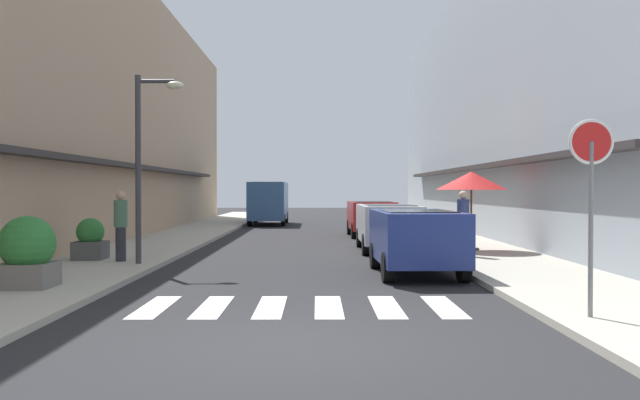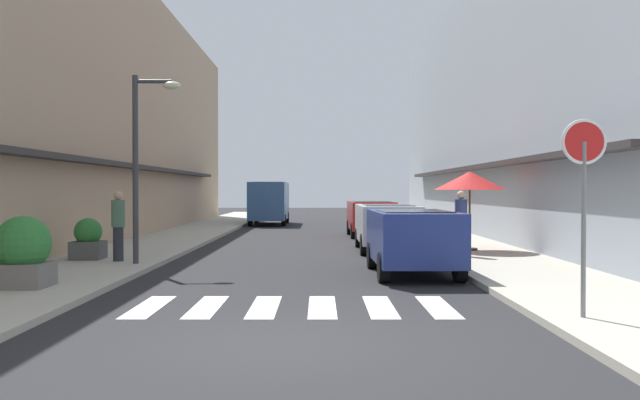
{
  "view_description": "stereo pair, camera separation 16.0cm",
  "coord_description": "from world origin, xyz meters",
  "px_view_note": "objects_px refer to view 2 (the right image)",
  "views": [
    {
      "loc": [
        0.28,
        -8.44,
        1.93
      ],
      "look_at": [
        0.39,
        12.88,
        1.62
      ],
      "focal_mm": 38.3,
      "sensor_mm": 36.0,
      "label": 1
    },
    {
      "loc": [
        0.44,
        -8.44,
        1.93
      ],
      "look_at": [
        0.39,
        12.88,
        1.62
      ],
      "focal_mm": 38.3,
      "sensor_mm": 36.0,
      "label": 2
    }
  ],
  "objects_px": {
    "round_street_sign": "(586,165)",
    "pedestrian_walking_near": "(463,221)",
    "planter_corner": "(25,252)",
    "parked_car_near": "(414,235)",
    "planter_midblock": "(90,240)",
    "parked_car_far": "(372,214)",
    "street_lamp": "(146,147)",
    "cafe_umbrella": "(471,181)",
    "parked_car_mid": "(388,222)",
    "delivery_van": "(271,199)",
    "pedestrian_walking_far": "(120,224)"
  },
  "relations": [
    {
      "from": "pedestrian_walking_near",
      "to": "street_lamp",
      "type": "bearing_deg",
      "value": -143.96
    },
    {
      "from": "parked_car_mid",
      "to": "pedestrian_walking_near",
      "type": "xyz_separation_m",
      "value": [
        1.79,
        -2.72,
        0.15
      ]
    },
    {
      "from": "parked_car_far",
      "to": "round_street_sign",
      "type": "bearing_deg",
      "value": -84.91
    },
    {
      "from": "street_lamp",
      "to": "pedestrian_walking_far",
      "type": "xyz_separation_m",
      "value": [
        -0.8,
        0.55,
        -1.93
      ]
    },
    {
      "from": "parked_car_mid",
      "to": "round_street_sign",
      "type": "bearing_deg",
      "value": -82.04
    },
    {
      "from": "parked_car_near",
      "to": "round_street_sign",
      "type": "height_order",
      "value": "round_street_sign"
    },
    {
      "from": "cafe_umbrella",
      "to": "pedestrian_walking_near",
      "type": "bearing_deg",
      "value": -109.38
    },
    {
      "from": "pedestrian_walking_far",
      "to": "parked_car_mid",
      "type": "bearing_deg",
      "value": 121.66
    },
    {
      "from": "delivery_van",
      "to": "cafe_umbrella",
      "type": "xyz_separation_m",
      "value": [
        7.33,
        -17.42,
        0.79
      ]
    },
    {
      "from": "parked_car_near",
      "to": "round_street_sign",
      "type": "bearing_deg",
      "value": -74.0
    },
    {
      "from": "delivery_van",
      "to": "pedestrian_walking_far",
      "type": "distance_m",
      "value": 20.77
    },
    {
      "from": "planter_corner",
      "to": "pedestrian_walking_near",
      "type": "distance_m",
      "value": 11.21
    },
    {
      "from": "parked_car_far",
      "to": "planter_midblock",
      "type": "distance_m",
      "value": 13.21
    },
    {
      "from": "parked_car_far",
      "to": "planter_midblock",
      "type": "bearing_deg",
      "value": -128.22
    },
    {
      "from": "parked_car_far",
      "to": "cafe_umbrella",
      "type": "bearing_deg",
      "value": -72.48
    },
    {
      "from": "parked_car_near",
      "to": "planter_corner",
      "type": "bearing_deg",
      "value": -160.24
    },
    {
      "from": "planter_midblock",
      "to": "parked_car_far",
      "type": "bearing_deg",
      "value": 51.78
    },
    {
      "from": "round_street_sign",
      "to": "planter_corner",
      "type": "xyz_separation_m",
      "value": [
        -9.28,
        3.01,
        -1.5
      ]
    },
    {
      "from": "parked_car_mid",
      "to": "parked_car_near",
      "type": "bearing_deg",
      "value": -90.0
    },
    {
      "from": "pedestrian_walking_far",
      "to": "parked_car_far",
      "type": "bearing_deg",
      "value": 148.21
    },
    {
      "from": "parked_car_far",
      "to": "pedestrian_walking_far",
      "type": "relative_size",
      "value": 2.22
    },
    {
      "from": "delivery_van",
      "to": "pedestrian_walking_far",
      "type": "height_order",
      "value": "delivery_van"
    },
    {
      "from": "parked_car_near",
      "to": "parked_car_mid",
      "type": "height_order",
      "value": "same"
    },
    {
      "from": "parked_car_near",
      "to": "delivery_van",
      "type": "distance_m",
      "value": 23.07
    },
    {
      "from": "parked_car_far",
      "to": "planter_corner",
      "type": "distance_m",
      "value": 17.29
    },
    {
      "from": "parked_car_near",
      "to": "planter_corner",
      "type": "relative_size",
      "value": 2.97
    },
    {
      "from": "delivery_van",
      "to": "pedestrian_walking_far",
      "type": "xyz_separation_m",
      "value": [
        -2.31,
        -20.64,
        -0.34
      ]
    },
    {
      "from": "street_lamp",
      "to": "cafe_umbrella",
      "type": "xyz_separation_m",
      "value": [
        8.84,
        3.77,
        -0.8
      ]
    },
    {
      "from": "planter_corner",
      "to": "pedestrian_walking_near",
      "type": "xyz_separation_m",
      "value": [
        9.42,
        6.06,
        0.29
      ]
    },
    {
      "from": "planter_midblock",
      "to": "parked_car_near",
      "type": "bearing_deg",
      "value": -16.32
    },
    {
      "from": "street_lamp",
      "to": "planter_midblock",
      "type": "height_order",
      "value": "street_lamp"
    },
    {
      "from": "round_street_sign",
      "to": "parked_car_near",
      "type": "bearing_deg",
      "value": 106.0
    },
    {
      "from": "round_street_sign",
      "to": "street_lamp",
      "type": "relative_size",
      "value": 0.61
    },
    {
      "from": "parked_car_far",
      "to": "planter_corner",
      "type": "relative_size",
      "value": 2.98
    },
    {
      "from": "cafe_umbrella",
      "to": "delivery_van",
      "type": "bearing_deg",
      "value": 112.84
    },
    {
      "from": "delivery_van",
      "to": "parked_car_far",
      "type": "bearing_deg",
      "value": -63.26
    },
    {
      "from": "parked_car_near",
      "to": "delivery_van",
      "type": "bearing_deg",
      "value": 102.32
    },
    {
      "from": "round_street_sign",
      "to": "pedestrian_walking_near",
      "type": "relative_size",
      "value": 1.57
    },
    {
      "from": "parked_car_near",
      "to": "cafe_umbrella",
      "type": "relative_size",
      "value": 1.67
    },
    {
      "from": "cafe_umbrella",
      "to": "planter_midblock",
      "type": "bearing_deg",
      "value": -165.59
    },
    {
      "from": "parked_car_mid",
      "to": "street_lamp",
      "type": "xyz_separation_m",
      "value": [
        -6.43,
        -4.69,
        2.08
      ]
    },
    {
      "from": "parked_car_mid",
      "to": "pedestrian_walking_near",
      "type": "distance_m",
      "value": 3.26
    },
    {
      "from": "round_street_sign",
      "to": "planter_corner",
      "type": "bearing_deg",
      "value": 162.06
    },
    {
      "from": "parked_car_mid",
      "to": "pedestrian_walking_far",
      "type": "xyz_separation_m",
      "value": [
        -7.23,
        -4.15,
        0.15
      ]
    },
    {
      "from": "parked_car_near",
      "to": "planter_corner",
      "type": "height_order",
      "value": "parked_car_near"
    },
    {
      "from": "parked_car_near",
      "to": "delivery_van",
      "type": "relative_size",
      "value": 0.73
    },
    {
      "from": "planter_corner",
      "to": "pedestrian_walking_far",
      "type": "xyz_separation_m",
      "value": [
        0.4,
        4.64,
        0.29
      ]
    },
    {
      "from": "parked_car_near",
      "to": "round_street_sign",
      "type": "distance_m",
      "value": 6.13
    },
    {
      "from": "parked_car_mid",
      "to": "parked_car_far",
      "type": "xyz_separation_m",
      "value": [
        0.0,
        6.73,
        -0.0
      ]
    },
    {
      "from": "parked_car_far",
      "to": "pedestrian_walking_near",
      "type": "height_order",
      "value": "pedestrian_walking_near"
    }
  ]
}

